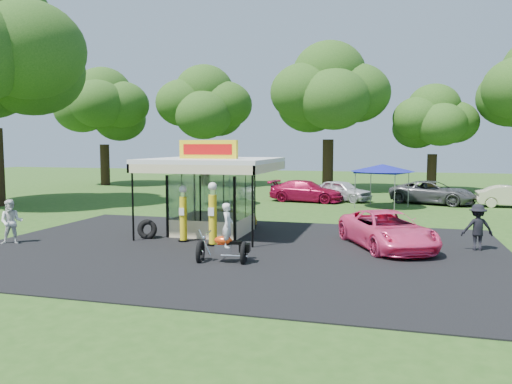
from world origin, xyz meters
The scene contains 21 objects.
ground centered at (0.00, 0.00, 0.00)m, with size 120.00×120.00×0.00m, color #274E18.
asphalt_apron centered at (0.00, 2.00, 0.02)m, with size 20.00×14.00×0.04m, color black.
gas_station_kiosk centered at (-2.00, 4.99, 1.78)m, with size 5.40×5.40×4.18m.
gas_pump_left centered at (-2.49, 2.85, 1.12)m, with size 0.44×0.44×2.34m.
gas_pump_right centered at (-1.05, 2.41, 1.21)m, with size 0.47×0.47×2.53m.
motorcycle centered at (0.34, -0.14, 0.82)m, with size 1.84×1.05×2.12m.
spare_tires centered at (-4.27, 3.12, 0.41)m, with size 1.00×0.61×0.85m.
kiosk_car centered at (-2.00, 7.20, 0.48)m, with size 1.13×2.82×0.96m, color yellow.
pink_sedan centered at (5.54, 3.82, 0.72)m, with size 2.38×5.15×1.43m, color #FF4585.
spectator_west centered at (-8.96, 0.65, 0.90)m, with size 0.88×0.68×1.80m, color white.
spectator_east_a centered at (8.81, 4.18, 0.89)m, with size 1.15×0.66×1.78m, color black.
bg_car_b centered at (-0.10, 18.62, 0.75)m, with size 2.10×5.15×1.49m, color #A20C34.
bg_car_c centered at (2.23, 19.72, 0.74)m, with size 1.76×4.37×1.49m, color silver.
bg_car_d centered at (8.38, 19.62, 0.77)m, with size 2.57×5.56×1.55m, color #4D4D4F.
bg_car_e centered at (13.06, 18.93, 0.69)m, with size 1.46×4.20×1.38m, color beige.
tent_west centered at (-5.59, 15.49, 2.41)m, with size 3.81×3.81×2.66m.
tent_east centered at (5.09, 16.65, 2.50)m, with size 3.95×3.95×2.76m.
oak_far_a centered at (-21.79, 27.89, 7.16)m, with size 9.49×9.49×11.25m.
oak_far_b centered at (-11.92, 29.73, 7.25)m, with size 9.52×9.52×11.36m.
oak_far_c centered at (0.23, 27.99, 7.98)m, with size 10.66×10.66×12.57m.
oak_far_d centered at (8.92, 28.95, 5.65)m, with size 7.45×7.45×8.86m.
Camera 1 is at (5.68, -15.78, 3.98)m, focal length 35.00 mm.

